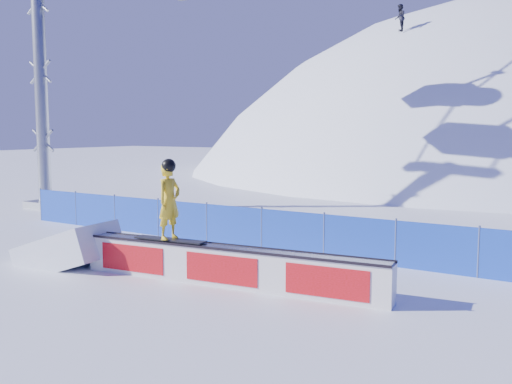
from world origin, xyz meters
The scene contains 6 objects.
ground centered at (0.00, 0.00, 0.00)m, with size 160.00×160.00×0.00m, color white.
snow_hill centered at (0.00, 42.00, -18.00)m, with size 64.00×64.00×64.00m.
safety_fence centered at (0.00, 4.50, 0.60)m, with size 22.05×0.05×1.30m.
rail_box centered at (0.36, 0.79, 0.44)m, with size 7.50×1.37×0.90m.
snow_ramp centered at (-4.29, 0.26, 0.00)m, with size 2.38×1.59×0.89m, color white, non-canonical shape.
snowboarder centered at (-1.13, 0.62, 1.84)m, with size 1.86×0.68×1.92m.
Camera 1 is at (7.62, -9.41, 3.48)m, focal length 40.00 mm.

